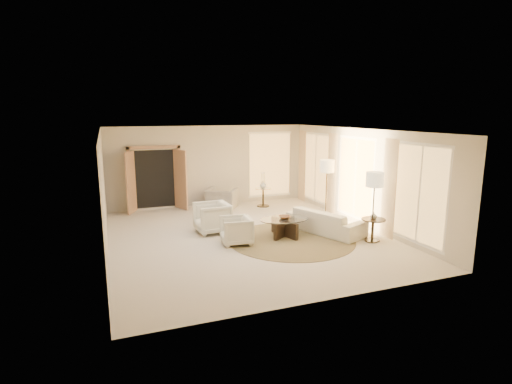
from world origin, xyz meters
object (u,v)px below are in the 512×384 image
object	(u,v)px
accent_chair	(222,195)
coffee_table	(284,225)
armchair_left	(212,216)
side_vase	(263,185)
armchair_right	(236,229)
bowl	(285,217)
floor_lamp_far	(375,183)
side_table	(263,195)
sofa	(325,221)
end_vase	(374,216)
end_table	(373,226)
floor_lamp_near	(327,169)

from	to	relation	value
accent_chair	coffee_table	size ratio (longest dim) A/B	0.61
armchair_left	side_vase	size ratio (longest dim) A/B	3.48
armchair_right	bowl	bearing A→B (deg)	101.85
floor_lamp_far	side_table	bearing A→B (deg)	103.91
armchair_left	accent_chair	world-z (taller)	armchair_left
accent_chair	floor_lamp_far	world-z (taller)	floor_lamp_far
sofa	coffee_table	size ratio (longest dim) A/B	1.30
armchair_left	end_vase	bearing A→B (deg)	56.92
armchair_right	side_table	size ratio (longest dim) A/B	1.16
sofa	bowl	world-z (taller)	sofa
sofa	armchair_left	xyz separation A→B (m)	(-2.91, 1.09, 0.13)
coffee_table	floor_lamp_far	bearing A→B (deg)	-31.89
end_vase	armchair_left	bearing A→B (deg)	149.58
floor_lamp_far	end_vase	world-z (taller)	floor_lamp_far
sofa	end_table	world-z (taller)	sofa
armchair_right	end_vase	distance (m)	3.52
armchair_left	floor_lamp_near	xyz separation A→B (m)	(3.68, 0.21, 1.10)
floor_lamp_far	end_vase	distance (m)	0.87
floor_lamp_near	end_vase	size ratio (longest dim) A/B	10.33
sofa	armchair_right	xyz separation A→B (m)	(-2.60, -0.08, 0.06)
armchair_right	coffee_table	size ratio (longest dim) A/B	0.45
sofa	accent_chair	distance (m)	4.25
end_vase	side_vase	bearing A→B (deg)	105.08
accent_chair	end_table	distance (m)	5.55
accent_chair	bowl	world-z (taller)	accent_chair
armchair_right	end_vase	xyz separation A→B (m)	(3.37, -0.99, 0.28)
sofa	end_table	distance (m)	1.32
coffee_table	side_vase	bearing A→B (deg)	77.61
end_vase	accent_chair	bearing A→B (deg)	118.32
end_table	side_vase	distance (m)	4.73
floor_lamp_near	side_vase	world-z (taller)	floor_lamp_near
side_vase	side_table	bearing A→B (deg)	63.43
floor_lamp_near	side_vase	distance (m)	2.62
accent_chair	floor_lamp_far	bearing A→B (deg)	150.03
sofa	armchair_left	size ratio (longest dim) A/B	2.41
side_table	floor_lamp_far	xyz separation A→B (m)	(1.14, -4.62, 1.14)
armchair_left	end_vase	size ratio (longest dim) A/B	5.13
armchair_left	floor_lamp_far	bearing A→B (deg)	55.55
armchair_left	end_vase	xyz separation A→B (m)	(3.68, -2.16, 0.21)
bowl	coffee_table	bearing A→B (deg)	0.00
end_vase	sofa	bearing A→B (deg)	125.63
end_table	side_vase	xyz separation A→B (m)	(-1.23, 4.55, 0.38)
armchair_left	side_table	bearing A→B (deg)	131.57
accent_chair	floor_lamp_near	distance (m)	3.81
coffee_table	end_vase	size ratio (longest dim) A/B	9.50
sofa	bowl	bearing A→B (deg)	66.41
bowl	floor_lamp_near	bearing A→B (deg)	32.33
coffee_table	side_table	distance (m)	3.52
coffee_table	sofa	bearing A→B (deg)	-1.99
coffee_table	armchair_right	bearing A→B (deg)	-174.96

